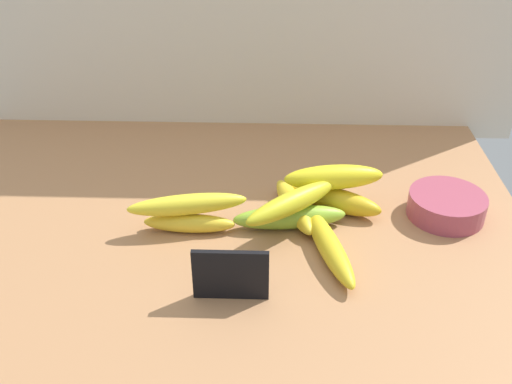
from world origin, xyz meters
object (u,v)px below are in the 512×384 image
(banana_0, at_px, (294,206))
(banana_3, at_px, (334,200))
(fruit_bowl, at_px, (447,205))
(banana_7, at_px, (187,204))
(banana_4, at_px, (329,246))
(banana_1, at_px, (290,217))
(banana_6, at_px, (334,177))
(chalkboard_sign, at_px, (231,276))
(banana_5, at_px, (292,203))
(banana_2, at_px, (189,223))

(banana_0, height_order, banana_3, banana_3)
(fruit_bowl, relative_size, banana_3, 0.78)
(banana_3, xyz_separation_m, banana_7, (-0.25, -0.07, 0.03))
(banana_0, height_order, banana_4, same)
(banana_0, relative_size, banana_1, 0.89)
(banana_4, bearing_deg, banana_3, 82.03)
(fruit_bowl, height_order, banana_6, banana_6)
(banana_3, height_order, banana_6, banana_6)
(banana_3, bearing_deg, banana_1, -145.58)
(chalkboard_sign, height_order, banana_0, chalkboard_sign)
(chalkboard_sign, relative_size, banana_6, 0.63)
(banana_6, bearing_deg, banana_5, -135.09)
(fruit_bowl, distance_m, banana_4, 0.25)
(banana_4, bearing_deg, banana_0, 115.12)
(banana_6, bearing_deg, banana_3, -55.13)
(fruit_bowl, relative_size, banana_6, 0.76)
(banana_3, bearing_deg, banana_7, -165.31)
(banana_2, height_order, banana_5, banana_5)
(fruit_bowl, xyz_separation_m, banana_7, (-0.45, -0.06, 0.03))
(fruit_bowl, bearing_deg, banana_2, -172.15)
(banana_1, bearing_deg, banana_0, 77.03)
(chalkboard_sign, distance_m, fruit_bowl, 0.43)
(banana_2, bearing_deg, banana_6, 17.58)
(banana_2, distance_m, banana_7, 0.03)
(fruit_bowl, xyz_separation_m, banana_4, (-0.21, -0.12, -0.00))
(fruit_bowl, xyz_separation_m, banana_1, (-0.28, -0.04, -0.00))
(banana_1, xyz_separation_m, banana_6, (0.08, 0.06, 0.04))
(banana_5, relative_size, banana_6, 1.09)
(banana_6, bearing_deg, fruit_bowl, -4.79)
(fruit_bowl, bearing_deg, banana_4, -150.52)
(chalkboard_sign, bearing_deg, banana_2, 117.01)
(fruit_bowl, bearing_deg, banana_1, -170.91)
(chalkboard_sign, xyz_separation_m, banana_2, (-0.08, 0.16, -0.02))
(banana_6, bearing_deg, banana_7, -163.90)
(banana_4, relative_size, banana_6, 1.18)
(banana_7, bearing_deg, banana_0, 15.03)
(banana_3, bearing_deg, fruit_bowl, -3.26)
(banana_4, bearing_deg, banana_2, 165.65)
(fruit_bowl, bearing_deg, banana_0, -178.58)
(banana_2, relative_size, banana_3, 0.90)
(banana_0, xyz_separation_m, banana_7, (-0.18, -0.05, 0.03))
(banana_4, bearing_deg, fruit_bowl, 29.48)
(banana_7, bearing_deg, fruit_bowl, 7.01)
(banana_1, relative_size, banana_5, 1.01)
(fruit_bowl, height_order, banana_4, fruit_bowl)
(banana_2, relative_size, banana_6, 0.88)
(chalkboard_sign, xyz_separation_m, fruit_bowl, (0.36, 0.22, -0.02))
(fruit_bowl, relative_size, banana_2, 0.86)
(banana_2, bearing_deg, banana_1, 5.82)
(fruit_bowl, distance_m, banana_5, 0.28)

